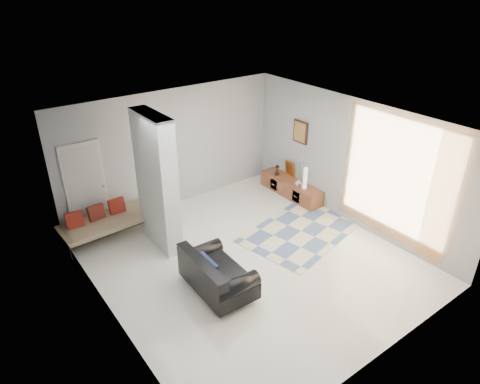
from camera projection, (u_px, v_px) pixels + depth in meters
floor at (250, 260)px, 8.45m from camera, size 6.00×6.00×0.00m
ceiling at (252, 124)px, 7.16m from camera, size 6.00×6.00×0.00m
wall_back at (172, 149)px, 9.95m from camera, size 6.00×0.00×6.00m
wall_front at (390, 283)px, 5.67m from camera, size 6.00×0.00×6.00m
wall_left at (106, 250)px, 6.35m from camera, size 0.00×6.00×6.00m
wall_right at (351, 162)px, 9.26m from camera, size 0.00×6.00×6.00m
partition_column at (157, 183)px, 8.37m from camera, size 0.35×1.20×2.80m
hallway_door at (86, 188)px, 8.98m from camera, size 0.85×0.06×2.04m
curtain at (395, 180)px, 8.38m from camera, size 0.00×2.55×2.55m
wall_art at (300, 132)px, 10.26m from camera, size 0.04×0.45×0.55m
media_console at (291, 188)px, 10.82m from camera, size 0.45×1.87×0.80m
loveseat at (215, 275)px, 7.48m from camera, size 0.89×1.47×0.76m
daybed at (107, 220)px, 9.01m from camera, size 2.03×0.94×0.77m
area_rug at (301, 231)px, 9.38m from camera, size 2.89×2.24×0.01m
cylinder_lamp at (305, 178)px, 10.24m from camera, size 0.10×0.10×0.54m
bronze_figurine at (277, 170)px, 10.99m from camera, size 0.15×0.15×0.27m
vase at (299, 183)px, 10.44m from camera, size 0.19×0.19×0.17m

